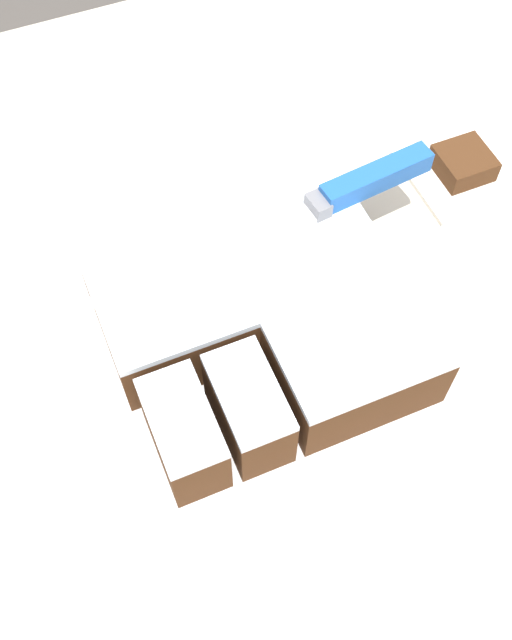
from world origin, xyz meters
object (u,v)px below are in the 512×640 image
at_px(cake, 258,316).
at_px(cake_board, 256,342).
at_px(knife, 339,195).
at_px(brownie, 463,163).

bearing_deg(cake, cake_board, -137.45).
bearing_deg(knife, cake, 24.82).
height_order(cake_board, knife, knife).
height_order(cake_board, brownie, brownie).
bearing_deg(cake_board, knife, 31.63).
distance_m(cake_board, cake, 0.04).
height_order(cake, brownie, cake).
xyz_separation_m(cake, brownie, (0.29, 0.11, -0.02)).
relative_size(cake, knife, 0.76).
bearing_deg(cake_board, cake, 42.55).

